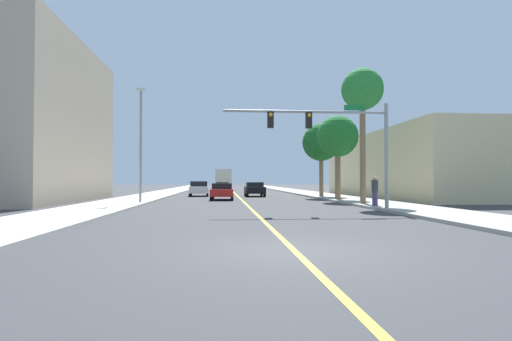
# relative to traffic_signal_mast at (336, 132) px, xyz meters

# --- Properties ---
(ground) EXTENTS (192.00, 192.00, 0.00)m
(ground) POSITION_rel_traffic_signal_mast_xyz_m (-4.31, 30.35, -4.19)
(ground) COLOR #38383A
(sidewalk_left) EXTENTS (3.96, 168.00, 0.15)m
(sidewalk_left) POSITION_rel_traffic_signal_mast_xyz_m (-12.95, 30.35, -4.12)
(sidewalk_left) COLOR beige
(sidewalk_left) RESTS_ON ground
(sidewalk_right) EXTENTS (3.96, 168.00, 0.15)m
(sidewalk_right) POSITION_rel_traffic_signal_mast_xyz_m (4.33, 30.35, -4.12)
(sidewalk_right) COLOR #9E9B93
(sidewalk_right) RESTS_ON ground
(lane_marking_center) EXTENTS (0.16, 144.00, 0.01)m
(lane_marking_center) POSITION_rel_traffic_signal_mast_xyz_m (-4.31, 30.35, -4.19)
(lane_marking_center) COLOR yellow
(lane_marking_center) RESTS_ON ground
(building_right_near) EXTENTS (10.94, 26.06, 6.08)m
(building_right_near) POSITION_rel_traffic_signal_mast_xyz_m (13.35, 17.80, -1.15)
(building_right_near) COLOR beige
(building_right_near) RESTS_ON ground
(traffic_signal_mast) EXTENTS (8.76, 0.36, 5.58)m
(traffic_signal_mast) POSITION_rel_traffic_signal_mast_xyz_m (0.00, 0.00, 0.00)
(traffic_signal_mast) COLOR gray
(traffic_signal_mast) RESTS_ON sidewalk_right
(street_lamp) EXTENTS (0.56, 0.28, 7.76)m
(street_lamp) POSITION_rel_traffic_signal_mast_xyz_m (-11.46, 7.29, 0.26)
(street_lamp) COLOR gray
(street_lamp) RESTS_ON sidewalk_left
(palm_near) EXTENTS (2.69, 2.69, 8.69)m
(palm_near) POSITION_rel_traffic_signal_mast_xyz_m (3.04, 4.53, 3.12)
(palm_near) COLOR brown
(palm_near) RESTS_ON sidewalk_right
(palm_mid) EXTENTS (3.26, 3.26, 6.57)m
(palm_mid) POSITION_rel_traffic_signal_mast_xyz_m (3.14, 10.58, 0.83)
(palm_mid) COLOR brown
(palm_mid) RESTS_ON sidewalk_right
(palm_far) EXTENTS (3.51, 3.51, 6.78)m
(palm_far) POSITION_rel_traffic_signal_mast_xyz_m (3.30, 16.62, 0.93)
(palm_far) COLOR brown
(palm_far) RESTS_ON sidewalk_right
(car_white) EXTENTS (2.03, 3.98, 1.52)m
(car_white) POSITION_rel_traffic_signal_mast_xyz_m (-8.26, 21.34, -3.40)
(car_white) COLOR white
(car_white) RESTS_ON ground
(car_gray) EXTENTS (1.92, 4.20, 1.37)m
(car_gray) POSITION_rel_traffic_signal_mast_xyz_m (-5.86, 29.35, -3.48)
(car_gray) COLOR slate
(car_gray) RESTS_ON ground
(car_red) EXTENTS (1.96, 4.14, 1.37)m
(car_red) POSITION_rel_traffic_signal_mast_xyz_m (-5.93, 13.23, -3.48)
(car_red) COLOR red
(car_red) RESTS_ON ground
(car_black) EXTENTS (1.92, 3.91, 1.42)m
(car_black) POSITION_rel_traffic_signal_mast_xyz_m (-2.66, 20.11, -3.44)
(car_black) COLOR black
(car_black) RESTS_ON ground
(delivery_truck) EXTENTS (2.44, 8.97, 3.26)m
(delivery_truck) POSITION_rel_traffic_signal_mast_xyz_m (-5.66, 44.30, -2.47)
(delivery_truck) COLOR silver
(delivery_truck) RESTS_ON ground
(pedestrian) EXTENTS (0.38, 0.38, 1.72)m
(pedestrian) POSITION_rel_traffic_signal_mast_xyz_m (2.95, 2.22, -3.18)
(pedestrian) COLOR #3F3859
(pedestrian) RESTS_ON sidewalk_right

